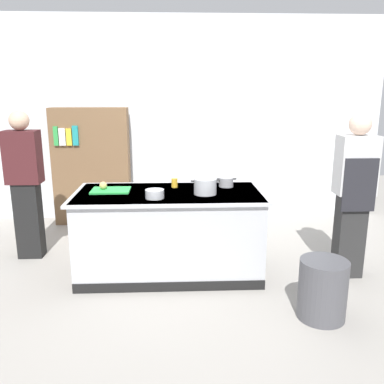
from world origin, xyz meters
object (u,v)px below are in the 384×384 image
(bookshelf, at_px, (92,166))
(onion, at_px, (103,185))
(stock_pot, at_px, (205,186))
(person_guest, at_px, (25,182))
(mixing_bowl, at_px, (155,194))
(trash_bin, at_px, (322,289))
(juice_cup, at_px, (174,183))
(person_chef, at_px, (354,193))
(sauce_pan, at_px, (226,182))

(bookshelf, bearing_deg, onion, -75.01)
(stock_pot, height_order, person_guest, person_guest)
(stock_pot, relative_size, bookshelf, 0.17)
(stock_pot, bearing_deg, mixing_bowl, -164.16)
(mixing_bowl, relative_size, trash_bin, 0.35)
(bookshelf, bearing_deg, juice_cup, -52.50)
(person_chef, relative_size, bookshelf, 1.01)
(person_chef, distance_m, bookshelf, 3.62)
(sauce_pan, bearing_deg, bookshelf, 138.56)
(mixing_bowl, bearing_deg, person_chef, 2.18)
(sauce_pan, relative_size, bookshelf, 0.13)
(bookshelf, bearing_deg, person_chef, -32.69)
(onion, distance_m, stock_pot, 1.08)
(juice_cup, bearing_deg, sauce_pan, 0.62)
(onion, height_order, mixing_bowl, onion)
(stock_pot, xyz_separation_m, sauce_pan, (0.26, 0.32, -0.03))
(juice_cup, height_order, trash_bin, juice_cup)
(person_guest, bearing_deg, bookshelf, 171.56)
(person_chef, bearing_deg, mixing_bowl, 109.74)
(stock_pot, height_order, bookshelf, bookshelf)
(person_guest, bearing_deg, stock_pot, 86.43)
(onion, distance_m, trash_bin, 2.39)
(mixing_bowl, distance_m, bookshelf, 2.27)
(bookshelf, bearing_deg, mixing_bowl, -63.48)
(person_guest, bearing_deg, sauce_pan, 95.85)
(sauce_pan, height_order, person_guest, person_guest)
(sauce_pan, bearing_deg, mixing_bowl, -148.88)
(onion, relative_size, person_chef, 0.05)
(person_chef, bearing_deg, juice_cup, 95.92)
(juice_cup, distance_m, person_guest, 1.74)
(juice_cup, distance_m, trash_bin, 1.87)
(onion, relative_size, trash_bin, 0.15)
(sauce_pan, height_order, person_chef, person_chef)
(mixing_bowl, height_order, juice_cup, juice_cup)
(mixing_bowl, distance_m, person_guest, 1.69)
(mixing_bowl, distance_m, juice_cup, 0.50)
(trash_bin, bearing_deg, juice_cup, 136.60)
(juice_cup, bearing_deg, mixing_bowl, -113.26)
(mixing_bowl, relative_size, juice_cup, 1.85)
(juice_cup, xyz_separation_m, person_guest, (-1.72, 0.29, -0.04))
(person_chef, xyz_separation_m, bookshelf, (-3.05, 1.96, -0.06))
(sauce_pan, bearing_deg, stock_pot, -128.82)
(stock_pot, height_order, mixing_bowl, stock_pot)
(sauce_pan, xyz_separation_m, juice_cup, (-0.57, -0.01, -0.00))
(juice_cup, bearing_deg, person_chef, -11.64)
(mixing_bowl, bearing_deg, sauce_pan, 31.12)
(stock_pot, relative_size, sauce_pan, 1.32)
(trash_bin, bearing_deg, stock_pot, 137.05)
(stock_pot, height_order, juice_cup, stock_pot)
(trash_bin, distance_m, person_guest, 3.40)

